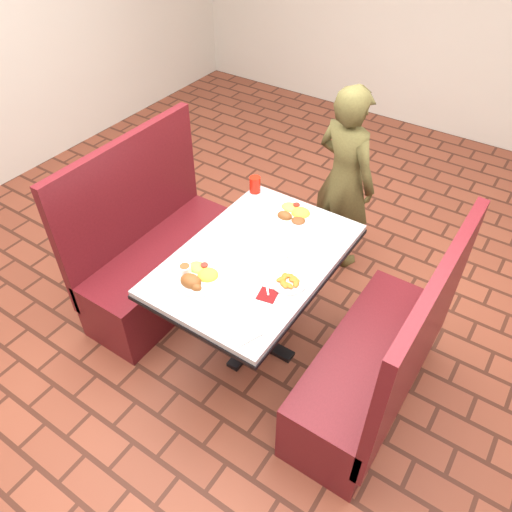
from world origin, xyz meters
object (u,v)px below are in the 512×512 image
Objects in this scene: booth_bench_right at (376,367)px; near_dinner_plate at (198,275)px; plantain_plate at (289,281)px; red_tumbler at (255,185)px; far_dinner_plate at (294,213)px; diner_person at (345,180)px; dining_table at (256,268)px; booth_bench_left at (159,258)px.

near_dinner_plate is (-0.95, -0.33, 0.45)m from booth_bench_right.
red_tumbler reaches higher than plantain_plate.
red_tumbler is (-0.35, 0.09, 0.03)m from far_dinner_plate.
red_tumbler is at bearing 155.71° from booth_bench_right.
red_tumbler is at bearing 71.70° from diner_person.
plantain_plate is at bearing 30.46° from near_dinner_plate.
far_dinner_plate is (-0.01, 0.44, 0.12)m from dining_table.
red_tumbler is (-0.21, 0.85, 0.02)m from near_dinner_plate.
booth_bench_right is 1.36m from red_tumbler.
plantain_plate is (1.06, -0.08, 0.43)m from booth_bench_left.
far_dinner_plate is 0.59m from plantain_plate.
near_dinner_plate is 2.58× the size of red_tumbler.
plantain_plate is (0.28, -0.52, -0.01)m from far_dinner_plate.
far_dinner_plate is at bearing 28.99° from booth_bench_left.
booth_bench_left is at bearing 180.00° from booth_bench_right.
booth_bench_right is at bearing 0.00° from dining_table.
diner_person is at bearing 125.76° from booth_bench_right.
diner_person is 12.74× the size of red_tumbler.
booth_bench_left reaches higher than plantain_plate.
booth_bench_right reaches higher than dining_table.
far_dinner_plate is at bearing -14.11° from red_tumbler.
booth_bench_left is 1.15m from plantain_plate.
near_dinner_plate is 0.77m from far_dinner_plate.
dining_table is at bearing 162.85° from plantain_plate.
dining_table is 4.35× the size of near_dinner_plate.
booth_bench_right is 0.69m from plantain_plate.
plantain_plate is 0.87m from red_tumbler.
plantain_plate is (-0.54, -0.08, 0.43)m from booth_bench_right.
plantain_plate is at bearing -171.40° from booth_bench_right.
plantain_plate is at bearing -17.15° from dining_table.
booth_bench_left reaches higher than red_tumbler.
red_tumbler is (-0.39, -0.54, 0.12)m from diner_person.
near_dinner_plate is at bearing -161.11° from booth_bench_right.
dining_table is 0.65m from red_tumbler.
dining_table is 0.86m from booth_bench_right.
dining_table is 1.07m from diner_person.
diner_person reaches higher than booth_bench_right.
dining_table is at bearing -88.33° from far_dinner_plate.
booth_bench_right is at bearing -28.22° from far_dinner_plate.
near_dinner_plate is at bearing -26.79° from booth_bench_left.
plantain_plate is (0.42, 0.24, -0.02)m from near_dinner_plate.
booth_bench_right is 11.11× the size of red_tumbler.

